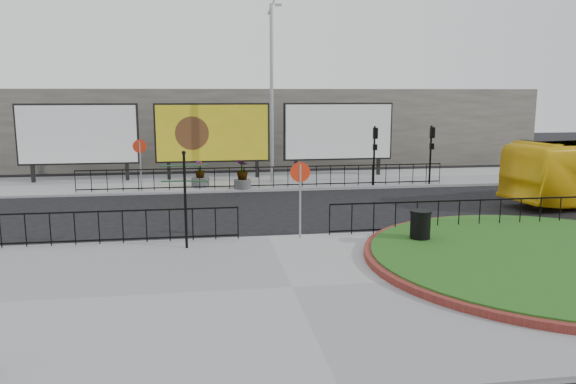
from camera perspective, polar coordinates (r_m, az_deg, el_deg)
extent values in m
plane|color=black|center=(18.56, -2.04, -4.82)|extent=(90.00, 90.00, 0.00)
cube|color=gray|center=(13.81, 0.41, -9.86)|extent=(30.00, 10.00, 0.12)
cube|color=gray|center=(30.26, -4.68, 1.08)|extent=(44.00, 6.00, 0.12)
cylinder|color=maroon|center=(17.41, 25.16, -6.09)|extent=(10.40, 10.40, 0.18)
cylinder|color=#144412|center=(17.40, 25.17, -6.03)|extent=(10.00, 10.00, 0.22)
cylinder|color=gray|center=(27.60, -14.75, 2.55)|extent=(0.07, 0.07, 2.40)
cylinder|color=#B4230C|center=(27.49, -14.84, 4.52)|extent=(0.64, 0.03, 0.64)
cylinder|color=white|center=(27.51, -14.83, 4.52)|extent=(0.50, 0.03, 0.50)
cylinder|color=gray|center=(18.02, 1.24, -0.97)|extent=(0.07, 0.07, 2.40)
cylinder|color=#B4230C|center=(17.86, 1.26, 2.03)|extent=(0.64, 0.03, 0.64)
cylinder|color=white|center=(17.88, 1.24, 2.04)|extent=(0.50, 0.03, 0.50)
cube|color=black|center=(32.33, -24.48, 1.78)|extent=(0.18, 0.18, 1.00)
cube|color=black|center=(31.36, -16.02, 2.07)|extent=(0.18, 0.18, 1.00)
cube|color=black|center=(31.56, -20.54, 5.52)|extent=(6.20, 0.25, 3.20)
cube|color=silver|center=(31.41, -20.60, 5.50)|extent=(6.00, 0.06, 3.00)
cube|color=black|center=(31.15, -12.00, 2.19)|extent=(0.18, 0.18, 1.00)
cube|color=black|center=(31.24, -3.18, 2.41)|extent=(0.18, 0.18, 1.00)
cube|color=black|center=(30.90, -7.67, 5.99)|extent=(6.20, 0.25, 3.20)
cube|color=gold|center=(30.74, -7.66, 5.97)|extent=(6.00, 0.06, 3.00)
cube|color=black|center=(31.52, 0.81, 2.50)|extent=(0.18, 0.18, 1.00)
cube|color=black|center=(32.65, 9.16, 2.63)|extent=(0.18, 0.18, 1.00)
cube|color=black|center=(31.81, 5.11, 6.15)|extent=(6.20, 0.25, 3.20)
cube|color=silver|center=(31.65, 5.18, 6.13)|extent=(6.00, 0.06, 3.00)
cylinder|color=gray|center=(29.04, -1.67, 9.77)|extent=(0.18, 0.18, 9.00)
cylinder|color=gray|center=(29.34, -1.72, 18.29)|extent=(0.43, 0.10, 0.77)
cube|color=gray|center=(29.40, -1.00, 18.47)|extent=(0.35, 0.15, 0.12)
cylinder|color=black|center=(28.71, 8.73, 3.65)|extent=(0.10, 0.10, 3.00)
cube|color=black|center=(28.49, 8.87, 5.92)|extent=(0.22, 0.18, 0.55)
cube|color=black|center=(28.55, 8.83, 4.52)|extent=(0.20, 0.16, 0.30)
cylinder|color=black|center=(29.74, 14.27, 3.67)|extent=(0.10, 0.10, 3.00)
cube|color=black|center=(29.53, 14.46, 5.87)|extent=(0.22, 0.18, 0.55)
cube|color=black|center=(29.58, 14.40, 4.51)|extent=(0.20, 0.16, 0.30)
cube|color=slate|center=(39.94, -5.75, 6.75)|extent=(40.00, 10.00, 5.00)
cylinder|color=black|center=(17.07, -10.39, -0.97)|extent=(0.08, 0.08, 2.85)
sphere|color=black|center=(16.85, -10.55, 3.94)|extent=(0.12, 0.12, 0.12)
cube|color=black|center=(16.96, -11.70, 2.63)|extent=(0.68, 0.21, 0.03)
cube|color=black|center=(16.90, -9.30, 2.67)|extent=(0.67, 0.14, 0.03)
cube|color=black|center=(16.99, -11.66, 1.08)|extent=(0.67, 0.15, 0.03)
cube|color=black|center=(16.91, -9.27, 1.12)|extent=(0.68, 0.21, 0.03)
cylinder|color=black|center=(17.75, 13.28, -3.68)|extent=(0.61, 0.61, 1.02)
cylinder|color=black|center=(17.63, 13.35, -1.95)|extent=(0.66, 0.66, 0.07)
cylinder|color=#4C4C4F|center=(28.39, -8.91, 0.99)|extent=(0.88, 0.88, 0.46)
imported|color=#144412|center=(28.30, -8.94, 2.30)|extent=(0.67, 0.67, 0.85)
cylinder|color=#4C4C4F|center=(27.64, -4.64, 0.81)|extent=(0.84, 0.84, 0.44)
imported|color=#144412|center=(27.54, -4.67, 2.28)|extent=(0.79, 0.79, 0.99)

